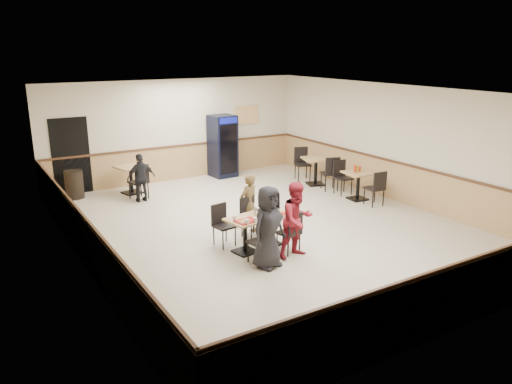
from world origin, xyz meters
TOP-DOWN VIEW (x-y plane):
  - ground at (0.00, 0.00)m, footprint 10.00×10.00m
  - room_shell at (1.78, 2.55)m, footprint 10.00×10.00m
  - main_table at (-0.82, -0.96)m, footprint 1.37×0.83m
  - main_chairs at (-0.86, -0.96)m, footprint 1.36×1.67m
  - diner_woman_left at (-1.10, -1.79)m, footprint 0.86×0.69m
  - diner_woman_right at (-0.38, -1.68)m, footprint 0.77×0.63m
  - diner_man_opposite at (-0.53, -0.12)m, footprint 0.55×0.44m
  - lone_diner at (-1.73, 3.33)m, footprint 0.74×0.31m
  - tabletop_clutter at (-0.82, -1.03)m, footprint 1.14×0.67m
  - side_table_near at (3.20, 0.52)m, footprint 0.75×0.75m
  - side_table_near_chair_south at (3.20, -0.08)m, footprint 0.47×0.47m
  - side_table_near_chair_north at (3.20, 1.12)m, footprint 0.47×0.47m
  - side_table_far at (3.16, 2.28)m, footprint 0.94×0.94m
  - side_table_far_chair_south at (3.16, 1.64)m, footprint 0.59×0.59m
  - side_table_far_chair_north at (3.16, 2.91)m, footprint 0.59×0.59m
  - condiment_caddy at (3.17, 0.57)m, footprint 0.23×0.06m
  - back_table at (-1.73, 4.20)m, footprint 0.87×0.87m
  - back_table_chair_lone at (-1.73, 3.58)m, footprint 0.55×0.55m
  - pepsi_cooler at (1.32, 4.59)m, footprint 0.76×0.77m
  - trash_bin at (-3.18, 4.55)m, footprint 0.48×0.48m

SIDE VIEW (x-z plane):
  - ground at x=0.00m, z-range 0.00..0.00m
  - trash_bin at x=-3.18m, z-range 0.00..0.75m
  - main_chairs at x=-0.86m, z-range 0.00..0.87m
  - main_table at x=-0.82m, z-range 0.11..0.80m
  - side_table_near_chair_south at x=3.20m, z-range 0.00..0.94m
  - side_table_near_chair_north at x=3.20m, z-range 0.00..0.94m
  - back_table_chair_lone at x=-1.73m, z-range 0.00..0.98m
  - side_table_near at x=3.20m, z-range 0.12..0.87m
  - side_table_far_chair_south at x=3.16m, z-range 0.00..1.01m
  - side_table_far_chair_north at x=3.16m, z-range 0.00..1.01m
  - back_table at x=-1.73m, z-range 0.13..0.90m
  - side_table_far at x=3.16m, z-range 0.13..0.93m
  - room_shell at x=1.78m, z-range -4.42..5.58m
  - lone_diner at x=-1.73m, z-range 0.00..1.27m
  - diner_man_opposite at x=-0.53m, z-range 0.00..1.32m
  - tabletop_clutter at x=-0.82m, z-range 0.65..0.77m
  - diner_woman_right at x=-0.38m, z-range 0.00..1.48m
  - diner_woman_left at x=-1.10m, z-range 0.00..1.54m
  - condiment_caddy at x=3.17m, z-range 0.73..0.93m
  - pepsi_cooler at x=1.32m, z-range 0.00..1.90m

